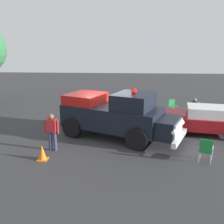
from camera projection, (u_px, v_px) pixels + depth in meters
ground_plane at (108, 134)px, 13.09m from camera, size 60.00×60.00×0.00m
vintage_fire_truck at (116, 114)px, 12.34m from camera, size 6.32×4.38×2.59m
classic_hot_rod at (199, 119)px, 13.09m from camera, size 4.61×2.58×1.46m
lawn_chair_near_truck at (194, 109)px, 15.93m from camera, size 0.66×0.67×1.02m
lawn_chair_by_car at (172, 106)px, 16.61m from camera, size 0.66×0.66×1.02m
lawn_chair_spare at (206, 149)px, 9.74m from camera, size 0.65×0.65×1.02m
spectator_seated at (194, 107)px, 15.80m from camera, size 0.58×0.64×1.29m
spectator_standing at (52, 130)px, 10.81m from camera, size 0.65×0.31×1.68m
traffic_cone at (42, 153)px, 10.06m from camera, size 0.40×0.40×0.64m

